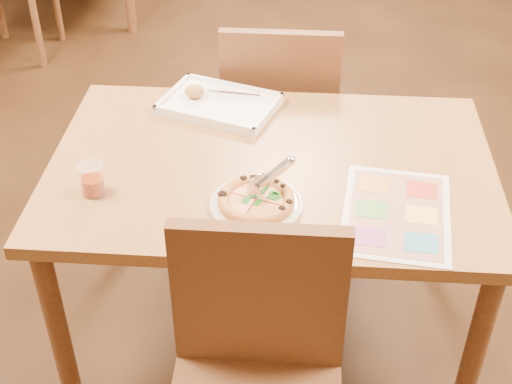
# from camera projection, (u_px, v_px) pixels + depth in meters

# --- Properties ---
(dining_table) EXTENTS (1.30, 0.85, 0.72)m
(dining_table) POSITION_uv_depth(u_px,v_px,m) (271.00, 186.00, 2.13)
(dining_table) COLOR #A66F42
(dining_table) RESTS_ON ground
(chair_near) EXTENTS (0.42, 0.42, 0.47)m
(chair_near) POSITION_uv_depth(u_px,v_px,m) (256.00, 359.00, 1.70)
(chair_near) COLOR brown
(chair_near) RESTS_ON ground
(chair_far) EXTENTS (0.42, 0.42, 0.47)m
(chair_far) POSITION_uv_depth(u_px,v_px,m) (280.00, 105.00, 2.65)
(chair_far) COLOR brown
(chair_far) RESTS_ON ground
(plate) EXTENTS (0.27, 0.27, 0.01)m
(plate) POSITION_uv_depth(u_px,v_px,m) (256.00, 205.00, 1.91)
(plate) COLOR white
(plate) RESTS_ON dining_table
(pizza) EXTENTS (0.21, 0.21, 0.03)m
(pizza) POSITION_uv_depth(u_px,v_px,m) (256.00, 200.00, 1.90)
(pizza) COLOR #DC954B
(pizza) RESTS_ON plate
(pizza_cutter) EXTENTS (0.12, 0.10, 0.09)m
(pizza_cutter) POSITION_uv_depth(u_px,v_px,m) (270.00, 177.00, 1.89)
(pizza_cutter) COLOR silver
(pizza_cutter) RESTS_ON pizza
(appetizer_tray) EXTENTS (0.42, 0.35, 0.06)m
(appetizer_tray) POSITION_uv_depth(u_px,v_px,m) (217.00, 104.00, 2.33)
(appetizer_tray) COLOR white
(appetizer_tray) RESTS_ON dining_table
(glass_tumbler) EXTENTS (0.07, 0.07, 0.09)m
(glass_tumbler) POSITION_uv_depth(u_px,v_px,m) (93.00, 181.00, 1.95)
(glass_tumbler) COLOR maroon
(glass_tumbler) RESTS_ON dining_table
(menu) EXTENTS (0.33, 0.42, 0.00)m
(menu) POSITION_uv_depth(u_px,v_px,m) (396.00, 213.00, 1.89)
(menu) COLOR silver
(menu) RESTS_ON dining_table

